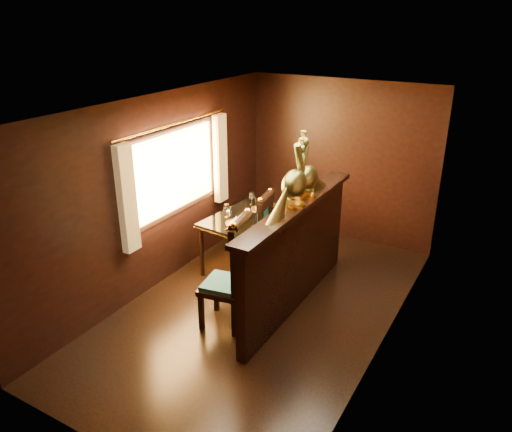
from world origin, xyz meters
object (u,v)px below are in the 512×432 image
at_px(dining_table, 246,220).
at_px(chair_right, 260,236).
at_px(chair_left, 235,270).
at_px(peacock_right, 307,167).
at_px(peacock_left, 295,171).

bearing_deg(dining_table, chair_right, -31.51).
distance_m(dining_table, chair_left, 1.49).
bearing_deg(chair_left, dining_table, 106.49).
distance_m(dining_table, peacock_right, 1.53).
xyz_separation_m(dining_table, peacock_right, (1.06, -0.38, 1.04)).
bearing_deg(chair_left, chair_right, 94.93).
xyz_separation_m(dining_table, chair_right, (0.38, -0.29, -0.04)).
xyz_separation_m(chair_left, peacock_left, (0.41, 0.62, 1.04)).
distance_m(chair_left, chair_right, 1.09).
bearing_deg(peacock_left, dining_table, 145.83).
relative_size(chair_right, peacock_right, 1.69).
xyz_separation_m(dining_table, chair_left, (0.65, -1.34, 0.03)).
bearing_deg(dining_table, chair_left, -58.57).
distance_m(dining_table, chair_right, 0.48).
xyz_separation_m(peacock_left, peacock_right, (0.00, 0.34, -0.04)).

